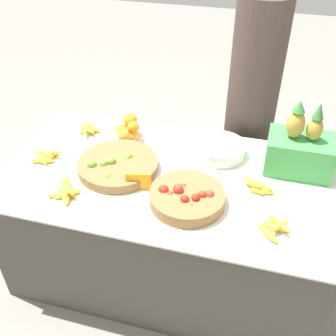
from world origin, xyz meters
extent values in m
plane|color=gray|center=(0.00, 0.00, 0.00)|extent=(12.00, 12.00, 0.00)
cube|color=#4C4742|center=(0.00, 0.00, 0.35)|extent=(1.69, 0.93, 0.71)
cube|color=silver|center=(0.00, 0.00, 0.71)|extent=(1.76, 0.97, 0.01)
cylinder|color=olive|center=(-0.27, -0.02, 0.74)|extent=(0.43, 0.43, 0.05)
sphere|color=#7AB238|center=(-0.37, -0.03, 0.75)|extent=(0.05, 0.05, 0.05)
sphere|color=#6BA333|center=(-0.30, 0.00, 0.75)|extent=(0.04, 0.04, 0.04)
sphere|color=#7AB238|center=(-0.30, -0.03, 0.78)|extent=(0.05, 0.05, 0.05)
sphere|color=#7AB238|center=(-0.28, -0.15, 0.76)|extent=(0.05, 0.05, 0.05)
sphere|color=#89BC42|center=(-0.40, -0.08, 0.78)|extent=(0.04, 0.04, 0.04)
sphere|color=#6BA333|center=(-0.36, 0.06, 0.75)|extent=(0.05, 0.05, 0.05)
sphere|color=#89BC42|center=(-0.34, -0.06, 0.77)|extent=(0.05, 0.05, 0.05)
sphere|color=#6BA333|center=(-0.39, -0.08, 0.77)|extent=(0.05, 0.05, 0.05)
sphere|color=#6BA333|center=(-0.25, 0.02, 0.75)|extent=(0.06, 0.06, 0.06)
sphere|color=#6BA333|center=(-0.23, 0.04, 0.77)|extent=(0.05, 0.05, 0.05)
cylinder|color=olive|center=(0.14, -0.18, 0.75)|extent=(0.37, 0.37, 0.06)
sphere|color=red|center=(0.09, -0.21, 0.75)|extent=(0.05, 0.05, 0.05)
sphere|color=red|center=(0.07, -0.21, 0.77)|extent=(0.04, 0.04, 0.04)
sphere|color=red|center=(0.11, -0.22, 0.74)|extent=(0.04, 0.04, 0.04)
sphere|color=red|center=(0.25, -0.17, 0.78)|extent=(0.05, 0.05, 0.05)
sphere|color=red|center=(0.10, -0.18, 0.79)|extent=(0.05, 0.05, 0.05)
sphere|color=red|center=(0.18, -0.26, 0.76)|extent=(0.04, 0.04, 0.04)
sphere|color=red|center=(0.14, -0.24, 0.79)|extent=(0.04, 0.04, 0.04)
sphere|color=red|center=(0.03, -0.19, 0.78)|extent=(0.05, 0.05, 0.05)
sphere|color=red|center=(0.15, -0.24, 0.74)|extent=(0.04, 0.04, 0.04)
sphere|color=red|center=(0.06, -0.28, 0.74)|extent=(0.05, 0.05, 0.05)
sphere|color=red|center=(0.16, -0.12, 0.75)|extent=(0.04, 0.04, 0.04)
sphere|color=red|center=(0.18, -0.11, 0.74)|extent=(0.04, 0.04, 0.04)
sphere|color=red|center=(0.14, -0.12, 0.75)|extent=(0.04, 0.04, 0.04)
sphere|color=red|center=(0.19, -0.22, 0.79)|extent=(0.04, 0.04, 0.04)
sphere|color=red|center=(0.11, -0.13, 0.76)|extent=(0.05, 0.05, 0.05)
sphere|color=red|center=(0.12, -0.23, 0.75)|extent=(0.05, 0.05, 0.05)
sphere|color=red|center=(0.22, -0.18, 0.79)|extent=(0.04, 0.04, 0.04)
sphere|color=orange|center=(-0.37, 0.31, 0.76)|extent=(0.08, 0.08, 0.08)
sphere|color=orange|center=(-0.32, 0.34, 0.75)|extent=(0.07, 0.07, 0.07)
sphere|color=orange|center=(-0.32, 0.31, 0.75)|extent=(0.07, 0.07, 0.07)
sphere|color=orange|center=(-0.29, 0.27, 0.75)|extent=(0.07, 0.07, 0.07)
sphere|color=orange|center=(-0.36, 0.29, 0.75)|extent=(0.06, 0.06, 0.06)
sphere|color=orange|center=(-0.33, 0.25, 0.76)|extent=(0.08, 0.08, 0.08)
sphere|color=orange|center=(-0.33, 0.34, 0.82)|extent=(0.08, 0.08, 0.08)
sphere|color=orange|center=(-0.29, 0.28, 0.81)|extent=(0.07, 0.07, 0.07)
cylinder|color=silver|center=(0.23, 0.26, 0.75)|extent=(0.29, 0.29, 0.07)
cube|color=orange|center=(-0.11, -0.15, 0.77)|extent=(0.13, 0.03, 0.10)
cube|color=green|center=(0.65, 0.24, 0.82)|extent=(0.34, 0.24, 0.19)
ellipsoid|color=#B28E38|center=(0.60, 0.24, 0.99)|extent=(0.09, 0.09, 0.15)
cone|color=#387A33|center=(0.60, 0.24, 1.09)|extent=(0.06, 0.06, 0.06)
ellipsoid|color=#B28E38|center=(0.69, 0.24, 0.97)|extent=(0.08, 0.08, 0.12)
cone|color=#387A33|center=(0.69, 0.24, 1.08)|extent=(0.06, 0.06, 0.08)
ellipsoid|color=gold|center=(0.49, 0.01, 0.73)|extent=(0.05, 0.12, 0.03)
ellipsoid|color=gold|center=(0.49, -0.02, 0.73)|extent=(0.13, 0.04, 0.03)
ellipsoid|color=gold|center=(0.47, 0.01, 0.73)|extent=(0.05, 0.11, 0.03)
ellipsoid|color=gold|center=(0.47, 0.03, 0.74)|extent=(0.12, 0.07, 0.03)
ellipsoid|color=gold|center=(0.46, 0.01, 0.74)|extent=(0.12, 0.08, 0.03)
ellipsoid|color=gold|center=(0.48, 0.01, 0.75)|extent=(0.11, 0.07, 0.03)
ellipsoid|color=gold|center=(0.44, 0.01, 0.76)|extent=(0.12, 0.09, 0.03)
ellipsoid|color=gold|center=(0.57, -0.25, 0.73)|extent=(0.11, 0.03, 0.03)
ellipsoid|color=gold|center=(0.56, -0.23, 0.73)|extent=(0.12, 0.07, 0.03)
ellipsoid|color=gold|center=(0.54, -0.30, 0.73)|extent=(0.11, 0.12, 0.03)
ellipsoid|color=gold|center=(0.58, -0.24, 0.75)|extent=(0.11, 0.11, 0.03)
ellipsoid|color=gold|center=(0.58, -0.26, 0.75)|extent=(0.10, 0.11, 0.03)
ellipsoid|color=gold|center=(-0.44, -0.28, 0.73)|extent=(0.13, 0.06, 0.03)
ellipsoid|color=gold|center=(-0.47, -0.30, 0.73)|extent=(0.13, 0.09, 0.03)
ellipsoid|color=gold|center=(-0.43, -0.31, 0.74)|extent=(0.09, 0.12, 0.04)
ellipsoid|color=gold|center=(-0.43, -0.29, 0.73)|extent=(0.13, 0.11, 0.03)
ellipsoid|color=gold|center=(-0.44, -0.27, 0.76)|extent=(0.13, 0.11, 0.03)
ellipsoid|color=gold|center=(-0.45, -0.26, 0.76)|extent=(0.10, 0.15, 0.03)
ellipsoid|color=gold|center=(-0.71, -0.04, 0.73)|extent=(0.08, 0.13, 0.03)
ellipsoid|color=gold|center=(-0.71, -0.06, 0.74)|extent=(0.11, 0.11, 0.03)
ellipsoid|color=gold|center=(-0.71, -0.04, 0.73)|extent=(0.12, 0.13, 0.03)
ellipsoid|color=gold|center=(-0.70, -0.07, 0.73)|extent=(0.13, 0.06, 0.03)
ellipsoid|color=gold|center=(-0.68, -0.02, 0.73)|extent=(0.10, 0.13, 0.03)
ellipsoid|color=gold|center=(-0.70, -0.04, 0.75)|extent=(0.14, 0.06, 0.03)
ellipsoid|color=gold|center=(-0.67, -0.02, 0.75)|extent=(0.13, 0.09, 0.03)
ellipsoid|color=gold|center=(-0.57, 0.32, 0.73)|extent=(0.09, 0.15, 0.03)
ellipsoid|color=gold|center=(-0.60, 0.30, 0.74)|extent=(0.08, 0.13, 0.03)
ellipsoid|color=gold|center=(-0.58, 0.31, 0.74)|extent=(0.16, 0.07, 0.03)
ellipsoid|color=gold|center=(-0.58, 0.27, 0.75)|extent=(0.11, 0.08, 0.03)
ellipsoid|color=gold|center=(-0.59, 0.28, 0.75)|extent=(0.05, 0.16, 0.03)
cylinder|color=#473833|center=(0.35, 0.72, 0.74)|extent=(0.32, 0.32, 1.48)
camera|label=1|loc=(0.43, -1.58, 2.00)|focal=42.00mm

